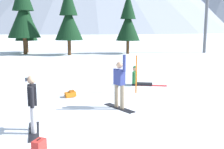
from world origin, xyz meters
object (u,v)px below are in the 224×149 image
object	(u,v)px
snowboarder_foreground	(33,103)
backpack_orange	(70,94)
pine_tree_tall	(23,12)
pine_tree_young	(69,17)
pine_tree_short	(26,22)
trail_marker_pole	(136,74)
backpack_red	(39,149)
snowboarder_background	(138,79)
pine_tree_leaning	(128,20)
snowboarder_midground	(119,83)

from	to	relation	value
snowboarder_foreground	backpack_orange	world-z (taller)	snowboarder_foreground
backpack_orange	pine_tree_tall	bearing A→B (deg)	128.49
backpack_orange	pine_tree_young	xyz separation A→B (m)	(-7.42, 16.25, 3.89)
pine_tree_short	backpack_orange	bearing A→B (deg)	-52.54
snowboarder_foreground	trail_marker_pole	distance (m)	5.70
backpack_red	pine_tree_short	bearing A→B (deg)	123.43
backpack_red	pine_tree_short	distance (m)	27.68
backpack_red	trail_marker_pole	world-z (taller)	trail_marker_pole
backpack_red	pine_tree_tall	world-z (taller)	pine_tree_tall
snowboarder_background	pine_tree_leaning	distance (m)	17.08
snowboarder_background	pine_tree_short	bearing A→B (deg)	137.60
pine_tree_young	backpack_orange	bearing A→B (deg)	-65.45
pine_tree_tall	pine_tree_short	bearing A→B (deg)	118.26
backpack_red	backpack_orange	xyz separation A→B (m)	(-1.57, 5.23, -0.08)
snowboarder_midground	backpack_orange	xyz separation A→B (m)	(-2.42, 1.02, -0.82)
snowboarder_midground	snowboarder_background	bearing A→B (deg)	90.43
pine_tree_short	pine_tree_tall	size ratio (longest dim) A/B	0.77
snowboarder_foreground	backpack_orange	xyz separation A→B (m)	(-0.60, 3.87, -0.73)
pine_tree_short	pine_tree_leaning	world-z (taller)	pine_tree_leaning
snowboarder_foreground	backpack_orange	bearing A→B (deg)	98.77
snowboarder_midground	pine_tree_leaning	distance (m)	20.99
backpack_red	snowboarder_midground	bearing A→B (deg)	78.62
trail_marker_pole	pine_tree_young	bearing A→B (deg)	124.11
snowboarder_background	backpack_red	world-z (taller)	snowboarder_background
snowboarder_background	backpack_red	bearing A→B (deg)	-95.58
pine_tree_short	pine_tree_tall	xyz separation A→B (m)	(1.07, -1.98, 1.03)
backpack_orange	trail_marker_pole	size ratio (longest dim) A/B	0.32
snowboarder_foreground	snowboarder_background	world-z (taller)	snowboarder_foreground
backpack_red	backpack_orange	distance (m)	5.46
snowboarder_midground	snowboarder_background	xyz separation A→B (m)	(-0.03, 4.16, -0.60)
pine_tree_young	backpack_red	bearing A→B (deg)	-67.28
snowboarder_midground	trail_marker_pole	bearing A→B (deg)	86.11
snowboarder_background	pine_tree_young	bearing A→B (deg)	126.80
snowboarder_midground	trail_marker_pole	distance (m)	2.49
snowboarder_foreground	trail_marker_pole	size ratio (longest dim) A/B	0.96
snowboarder_background	trail_marker_pole	world-z (taller)	trail_marker_pole
backpack_orange	snowboarder_foreground	bearing A→B (deg)	-81.23
backpack_orange	pine_tree_leaning	size ratio (longest dim) A/B	0.08
pine_tree_short	snowboarder_midground	bearing A→B (deg)	-49.51
pine_tree_short	pine_tree_tall	distance (m)	2.47
pine_tree_tall	snowboarder_foreground	bearing A→B (deg)	-56.24
snowboarder_midground	pine_tree_leaning	size ratio (longest dim) A/B	0.30
pine_tree_leaning	pine_tree_young	bearing A→B (deg)	-151.41
snowboarder_midground	backpack_red	size ratio (longest dim) A/B	4.26
snowboarder_background	pine_tree_young	distance (m)	16.79
backpack_red	pine_tree_tall	bearing A→B (deg)	123.89
trail_marker_pole	snowboarder_foreground	bearing A→B (deg)	-110.47
pine_tree_leaning	pine_tree_tall	world-z (taller)	pine_tree_tall
pine_tree_short	pine_tree_young	distance (m)	6.33
pine_tree_short	backpack_red	bearing A→B (deg)	-56.57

